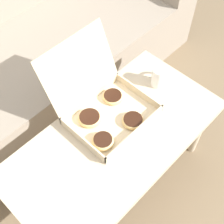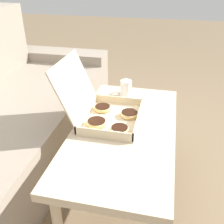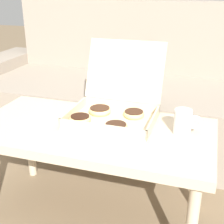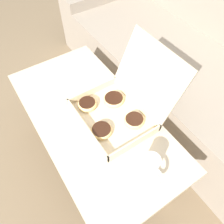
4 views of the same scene
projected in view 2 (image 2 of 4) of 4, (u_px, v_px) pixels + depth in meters
name	position (u px, v px, depth m)	size (l,w,h in m)	color
ground_plane	(117.00, 191.00, 1.60)	(12.00, 12.00, 0.00)	#756047
coffee_table	(124.00, 136.00, 1.40)	(1.05, 0.52, 0.46)	#C6B293
pastry_box	(103.00, 111.00, 1.41)	(0.38, 0.42, 0.33)	beige
coffee_mug	(126.00, 88.00, 1.68)	(0.12, 0.07, 0.11)	white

